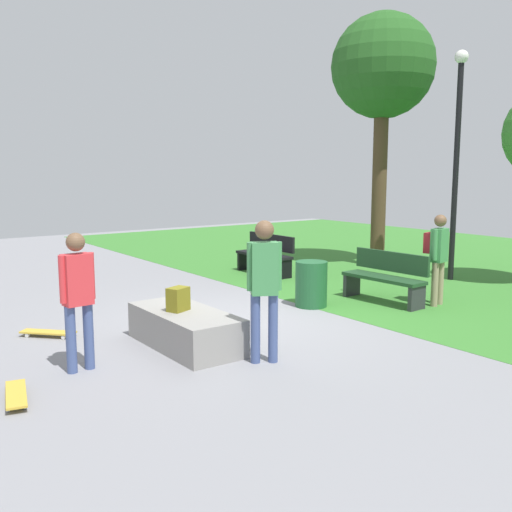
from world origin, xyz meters
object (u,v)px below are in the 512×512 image
Objects in this scene: pedestrian_with_backpack at (438,252)px; skater_performing_trick at (78,291)px; skater_watching at (264,280)px; tree_tall_oak at (383,70)px; skateboard_spare at (48,332)px; lamp_post at (457,145)px; backpack_on_ledge at (178,299)px; park_bench_by_oak at (386,276)px; trash_bin at (311,284)px; concrete_ledge at (185,329)px; skateboard_by_ledge at (16,394)px; park_bench_near_lamppost at (266,253)px.

skater_performing_trick is at bearing -93.78° from pedestrian_with_backpack.
skater_watching is 0.29× the size of tree_tall_oak.
lamp_post is at bearing 84.64° from skateboard_spare.
park_bench_by_oak is at bearing 160.28° from backpack_on_ledge.
tree_tall_oak is at bearing 121.80° from skater_watching.
skater_watching reaches higher than trash_bin.
lamp_post reaches higher than concrete_ledge.
pedestrian_with_backpack reaches higher than park_bench_by_oak.
pedestrian_with_backpack is at bearing 86.22° from skater_performing_trick.
skater_watching is 3.42m from skateboard_spare.
skater_performing_trick is (0.15, -1.40, 0.31)m from backpack_on_ledge.
pedestrian_with_backpack is (-0.06, 7.09, 0.90)m from skateboard_by_ledge.
park_bench_by_oak is (-0.13, 4.29, -0.17)m from backpack_on_ledge.
pedestrian_with_backpack is (0.51, 4.76, 0.71)m from concrete_ledge.
skateboard_by_ledge is 0.14× the size of tree_tall_oak.
skateboard_spare is (-2.72, -1.83, -0.98)m from skater_watching.
lamp_post is at bearing 43.57° from park_bench_near_lamppost.
lamp_post is at bearing 106.35° from skater_watching.
skater_performing_trick reaches higher than park_bench_by_oak.
skateboard_spare is at bearing 155.77° from skateboard_by_ledge.
tree_tall_oak reaches higher than backpack_on_ledge.
pedestrian_with_backpack is at bearing 151.92° from backpack_on_ledge.
skater_performing_trick is at bearing -118.45° from skater_watching.
skateboard_spare is at bearing -80.50° from tree_tall_oak.
skater_watching reaches higher than skateboard_spare.
trash_bin is at bearing -61.84° from tree_tall_oak.
lamp_post is (-0.60, 2.81, 2.41)m from park_bench_by_oak.
lamp_post reaches higher than trash_bin.
park_bench_near_lamppost is at bearing -179.99° from park_bench_by_oak.
concrete_ledge is 1.16× the size of park_bench_near_lamppost.
skateboard_by_ledge is at bearing -76.24° from concrete_ledge.
backpack_on_ledge is 5.66m from park_bench_near_lamppost.
backpack_on_ledge is 0.20× the size of park_bench_by_oak.
concrete_ledge is 0.38× the size of lamp_post.
backpack_on_ledge reaches higher than concrete_ledge.
backpack_on_ledge is 0.05× the size of tree_tall_oak.
park_bench_near_lamppost is (-3.68, 4.29, -0.17)m from backpack_on_ledge.
tree_tall_oak is 7.60× the size of trash_bin.
park_bench_by_oak is 0.27× the size of tree_tall_oak.
backpack_on_ledge reaches higher than skateboard_spare.
trash_bin is (-0.73, 2.93, 0.15)m from concrete_ledge.
backpack_on_ledge is 0.45× the size of skateboard_spare.
skateboard_spare is (-2.14, 0.96, 0.00)m from skateboard_by_ledge.
trash_bin reaches higher than skateboard_by_ledge.
lamp_post is at bearing 95.88° from skater_performing_trick.
skateboard_by_ledge is (0.47, -0.86, -0.90)m from skater_performing_trick.
skater_watching is 1.11× the size of park_bench_near_lamppost.
park_bench_near_lamppost is at bearing -104.32° from tree_tall_oak.
lamp_post is at bearing 119.48° from pedestrian_with_backpack.
backpack_on_ledge reaches higher than skateboard_by_ledge.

